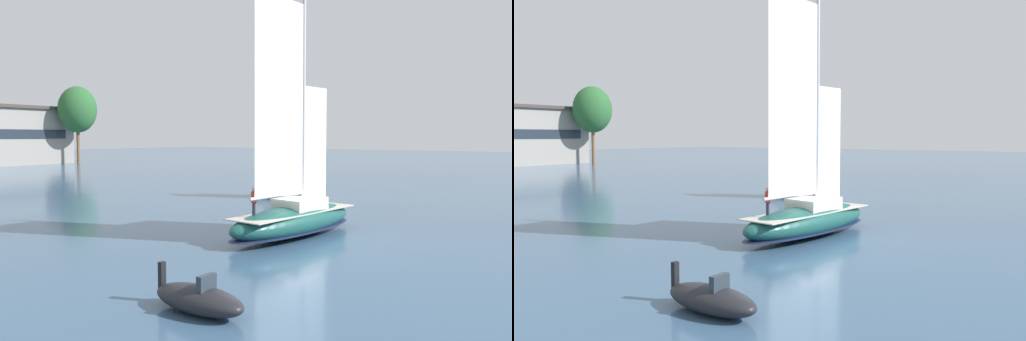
# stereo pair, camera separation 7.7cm
# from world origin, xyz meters

# --- Properties ---
(ground_plane) EXTENTS (400.00, 400.00, 0.00)m
(ground_plane) POSITION_xyz_m (0.00, 0.00, 0.00)
(ground_plane) COLOR #385675
(tree_shore_left) EXTENTS (8.60, 8.60, 17.70)m
(tree_shore_left) POSITION_xyz_m (41.49, 84.12, 12.39)
(tree_shore_left) COLOR brown
(tree_shore_left) RESTS_ON ground
(sailboat_main) EXTENTS (11.79, 4.12, 15.90)m
(sailboat_main) POSITION_xyz_m (0.02, -0.00, 1.23)
(sailboat_main) COLOR #194C47
(sailboat_main) RESTS_ON ground
(sailboat_moored_mid_channel) EXTENTS (3.98, 7.06, 9.37)m
(sailboat_moored_mid_channel) POSITION_xyz_m (15.98, 12.18, 0.79)
(sailboat_moored_mid_channel) COLOR white
(sailboat_moored_mid_channel) RESTS_ON ground
(motor_tender) EXTENTS (1.70, 4.04, 1.54)m
(motor_tender) POSITION_xyz_m (-13.68, -4.52, 0.50)
(motor_tender) COLOR black
(motor_tender) RESTS_ON ground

